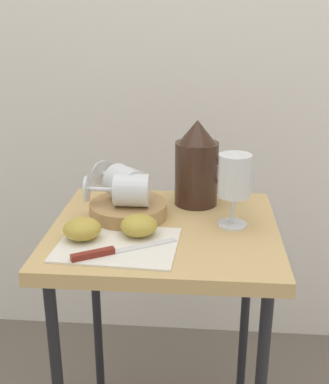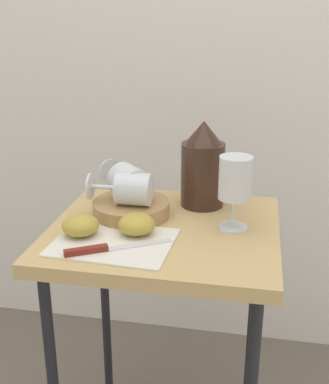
# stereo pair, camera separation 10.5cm
# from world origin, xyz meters

# --- Properties ---
(curtain_drape) EXTENTS (2.40, 0.03, 1.82)m
(curtain_drape) POSITION_xyz_m (0.00, 0.58, 0.91)
(curtain_drape) COLOR silver
(curtain_drape) RESTS_ON ground_plane
(table) EXTENTS (0.49, 0.45, 0.67)m
(table) POSITION_xyz_m (0.00, 0.00, 0.59)
(table) COLOR tan
(table) RESTS_ON ground_plane
(linen_napkin) EXTENTS (0.25, 0.20, 0.00)m
(linen_napkin) POSITION_xyz_m (-0.09, -0.10, 0.67)
(linen_napkin) COLOR silver
(linen_napkin) RESTS_ON table
(basket_tray) EXTENTS (0.18, 0.18, 0.03)m
(basket_tray) POSITION_xyz_m (-0.09, 0.04, 0.69)
(basket_tray) COLOR #AD8451
(basket_tray) RESTS_ON table
(pitcher) EXTENTS (0.16, 0.10, 0.21)m
(pitcher) POSITION_xyz_m (0.07, 0.14, 0.75)
(pitcher) COLOR #382319
(pitcher) RESTS_ON table
(wine_glass_upright) EXTENTS (0.07, 0.07, 0.16)m
(wine_glass_upright) POSITION_xyz_m (0.15, 0.02, 0.78)
(wine_glass_upright) COLOR silver
(wine_glass_upright) RESTS_ON table
(wine_glass_tipped_near) EXTENTS (0.14, 0.07, 0.07)m
(wine_glass_tipped_near) POSITION_xyz_m (-0.08, 0.03, 0.74)
(wine_glass_tipped_near) COLOR silver
(wine_glass_tipped_near) RESTS_ON basket_tray
(wine_glass_tipped_far) EXTENTS (0.15, 0.15, 0.08)m
(wine_glass_tipped_far) POSITION_xyz_m (-0.10, 0.07, 0.74)
(wine_glass_tipped_far) COLOR silver
(wine_glass_tipped_far) RESTS_ON basket_tray
(apple_half_left) EXTENTS (0.08, 0.08, 0.04)m
(apple_half_left) POSITION_xyz_m (-0.16, -0.08, 0.69)
(apple_half_left) COLOR #B29938
(apple_half_left) RESTS_ON linen_napkin
(apple_half_right) EXTENTS (0.08, 0.08, 0.04)m
(apple_half_right) POSITION_xyz_m (-0.05, -0.06, 0.69)
(apple_half_right) COLOR #B29938
(apple_half_right) RESTS_ON linen_napkin
(knife) EXTENTS (0.20, 0.12, 0.01)m
(knife) POSITION_xyz_m (-0.09, -0.14, 0.68)
(knife) COLOR silver
(knife) RESTS_ON linen_napkin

